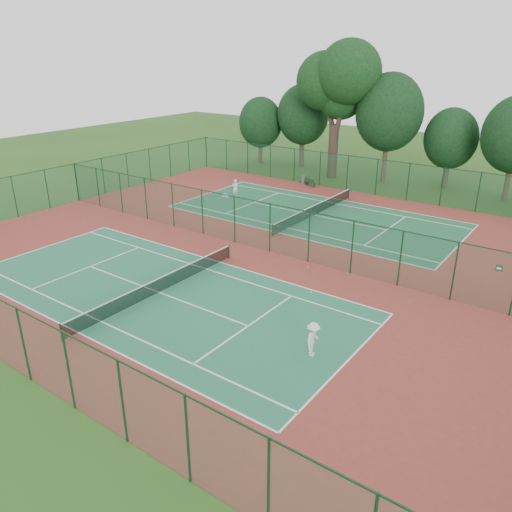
{
  "coord_description": "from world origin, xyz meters",
  "views": [
    {
      "loc": [
        19.66,
        -26.62,
        13.04
      ],
      "look_at": [
        3.5,
        -4.33,
        1.6
      ],
      "focal_mm": 35.0,
      "sensor_mm": 36.0,
      "label": 1
    }
  ],
  "objects_px": {
    "trash_bin": "(303,180)",
    "bench": "(310,182)",
    "kit_bag": "(225,196)",
    "big_tree": "(339,81)",
    "player_far": "(235,188)",
    "player_near": "(313,339)"
  },
  "relations": [
    {
      "from": "kit_bag",
      "to": "player_far",
      "type": "bearing_deg",
      "value": 50.37
    },
    {
      "from": "player_near",
      "to": "bench",
      "type": "relative_size",
      "value": 1.21
    },
    {
      "from": "bench",
      "to": "big_tree",
      "type": "xyz_separation_m",
      "value": [
        -0.04,
        5.05,
        9.58
      ]
    },
    {
      "from": "kit_bag",
      "to": "player_near",
      "type": "bearing_deg",
      "value": -35.43
    },
    {
      "from": "bench",
      "to": "big_tree",
      "type": "height_order",
      "value": "big_tree"
    },
    {
      "from": "kit_bag",
      "to": "big_tree",
      "type": "bearing_deg",
      "value": 78.21
    },
    {
      "from": "bench",
      "to": "kit_bag",
      "type": "xyz_separation_m",
      "value": [
        -4.53,
        -8.21,
        -0.29
      ]
    },
    {
      "from": "player_near",
      "to": "trash_bin",
      "type": "height_order",
      "value": "player_near"
    },
    {
      "from": "player_far",
      "to": "bench",
      "type": "relative_size",
      "value": 1.21
    },
    {
      "from": "big_tree",
      "to": "bench",
      "type": "bearing_deg",
      "value": -89.55
    },
    {
      "from": "trash_bin",
      "to": "big_tree",
      "type": "bearing_deg",
      "value": 76.94
    },
    {
      "from": "trash_bin",
      "to": "bench",
      "type": "relative_size",
      "value": 0.67
    },
    {
      "from": "trash_bin",
      "to": "kit_bag",
      "type": "bearing_deg",
      "value": -111.57
    },
    {
      "from": "player_far",
      "to": "kit_bag",
      "type": "distance_m",
      "value": 1.19
    },
    {
      "from": "player_near",
      "to": "trash_bin",
      "type": "relative_size",
      "value": 1.82
    },
    {
      "from": "trash_bin",
      "to": "big_tree",
      "type": "distance_m",
      "value": 10.65
    },
    {
      "from": "bench",
      "to": "kit_bag",
      "type": "height_order",
      "value": "bench"
    },
    {
      "from": "player_near",
      "to": "player_far",
      "type": "relative_size",
      "value": 1.0
    },
    {
      "from": "trash_bin",
      "to": "bench",
      "type": "xyz_separation_m",
      "value": [
        1.11,
        -0.44,
        -0.04
      ]
    },
    {
      "from": "player_near",
      "to": "kit_bag",
      "type": "distance_m",
      "value": 27.17
    },
    {
      "from": "player_near",
      "to": "trash_bin",
      "type": "xyz_separation_m",
      "value": [
        -16.65,
        26.95,
        -0.39
      ]
    },
    {
      "from": "big_tree",
      "to": "trash_bin",
      "type": "bearing_deg",
      "value": -103.06
    }
  ]
}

